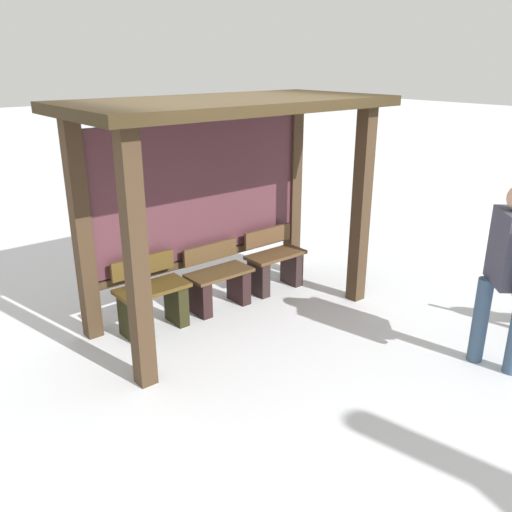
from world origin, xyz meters
name	(u,v)px	position (x,y,z in m)	size (l,w,h in m)	color
ground_plane	(234,315)	(0.00, 0.00, 0.00)	(60.00, 60.00, 0.00)	silver
bus_shelter	(221,157)	(0.00, 0.17, 1.72)	(3.22, 1.57, 2.30)	#3F2D1D
bench_left_inside	(152,300)	(-0.84, 0.27, 0.33)	(0.74, 0.37, 0.77)	#4D3917
bench_center_inside	(219,283)	(0.00, 0.27, 0.30)	(0.74, 0.37, 0.72)	#4F3820
bench_right_inside	(275,264)	(0.84, 0.27, 0.32)	(0.74, 0.34, 0.74)	brown
person_walking	(509,265)	(1.21, -2.34, 1.00)	(0.49, 0.51, 1.70)	#3C3D4E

